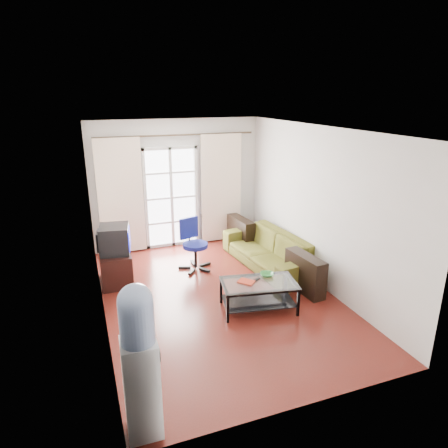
{
  "coord_description": "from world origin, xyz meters",
  "views": [
    {
      "loc": [
        -1.94,
        -5.54,
        3.2
      ],
      "look_at": [
        0.23,
        0.35,
        1.12
      ],
      "focal_mm": 32.0,
      "sensor_mm": 36.0,
      "label": 1
    }
  ],
  "objects_px": {
    "sofa": "(269,250)",
    "water_cooler": "(140,359)",
    "coffee_table": "(259,292)",
    "tv_stand": "(116,267)",
    "task_chair": "(195,254)",
    "crt_tv": "(113,239)"
  },
  "relations": [
    {
      "from": "sofa",
      "to": "water_cooler",
      "type": "xyz_separation_m",
      "value": [
        -2.92,
        -3.16,
        0.52
      ]
    },
    {
      "from": "coffee_table",
      "to": "tv_stand",
      "type": "xyz_separation_m",
      "value": [
        -1.96,
        1.71,
        -0.01
      ]
    },
    {
      "from": "sofa",
      "to": "task_chair",
      "type": "bearing_deg",
      "value": -111.66
    },
    {
      "from": "tv_stand",
      "to": "task_chair",
      "type": "xyz_separation_m",
      "value": [
        1.46,
        0.09,
        0.0
      ]
    },
    {
      "from": "sofa",
      "to": "tv_stand",
      "type": "xyz_separation_m",
      "value": [
        -2.83,
        0.3,
        -0.04
      ]
    },
    {
      "from": "tv_stand",
      "to": "crt_tv",
      "type": "bearing_deg",
      "value": -89.18
    },
    {
      "from": "coffee_table",
      "to": "tv_stand",
      "type": "relative_size",
      "value": 1.58
    },
    {
      "from": "task_chair",
      "to": "crt_tv",
      "type": "bearing_deg",
      "value": 167.36
    },
    {
      "from": "water_cooler",
      "to": "crt_tv",
      "type": "bearing_deg",
      "value": 90.09
    },
    {
      "from": "tv_stand",
      "to": "task_chair",
      "type": "bearing_deg",
      "value": 5.03
    },
    {
      "from": "sofa",
      "to": "crt_tv",
      "type": "distance_m",
      "value": 2.88
    },
    {
      "from": "sofa",
      "to": "coffee_table",
      "type": "bearing_deg",
      "value": -37.5
    },
    {
      "from": "tv_stand",
      "to": "water_cooler",
      "type": "bearing_deg",
      "value": -89.94
    },
    {
      "from": "sofa",
      "to": "task_chair",
      "type": "xyz_separation_m",
      "value": [
        -1.37,
        0.39,
        -0.04
      ]
    },
    {
      "from": "sofa",
      "to": "tv_stand",
      "type": "bearing_deg",
      "value": -101.85
    },
    {
      "from": "coffee_table",
      "to": "crt_tv",
      "type": "distance_m",
      "value": 2.64
    },
    {
      "from": "crt_tv",
      "to": "task_chair",
      "type": "height_order",
      "value": "crt_tv"
    },
    {
      "from": "tv_stand",
      "to": "task_chair",
      "type": "distance_m",
      "value": 1.46
    },
    {
      "from": "task_chair",
      "to": "water_cooler",
      "type": "xyz_separation_m",
      "value": [
        -1.55,
        -3.55,
        0.56
      ]
    },
    {
      "from": "coffee_table",
      "to": "task_chair",
      "type": "height_order",
      "value": "task_chair"
    },
    {
      "from": "sofa",
      "to": "water_cooler",
      "type": "bearing_deg",
      "value": -48.48
    },
    {
      "from": "crt_tv",
      "to": "tv_stand",
      "type": "bearing_deg",
      "value": 98.36
    }
  ]
}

